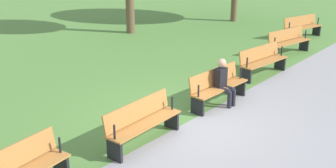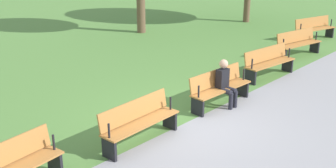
% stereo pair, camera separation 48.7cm
% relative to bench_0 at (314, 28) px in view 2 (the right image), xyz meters
% --- Properties ---
extents(ground_plane, '(120.00, 120.00, 0.00)m').
position_rel_bench_0_xyz_m(ground_plane, '(9.60, 1.41, -0.48)').
color(ground_plane, '#54843D').
extents(path_paving, '(34.19, 5.83, 0.01)m').
position_rel_bench_0_xyz_m(path_paving, '(9.60, 4.35, -0.48)').
color(path_paving, '#939399').
rests_on(path_paving, ground).
extents(bench_0, '(1.97, 0.98, 0.89)m').
position_rel_bench_0_xyz_m(bench_0, '(0.00, 0.00, 0.00)').
color(bench_0, '#B27538').
rests_on(bench_0, ground).
extents(bench_1, '(1.97, 0.84, 0.89)m').
position_rel_bench_0_xyz_m(bench_1, '(2.70, 0.65, 0.00)').
color(bench_1, '#B27538').
rests_on(bench_1, ground).
extents(bench_2, '(1.96, 0.70, 0.89)m').
position_rel_bench_0_xyz_m(bench_2, '(5.44, 1.09, 0.00)').
color(bench_2, '#B27538').
rests_on(bench_2, ground).
extents(bench_3, '(1.93, 0.55, 0.89)m').
position_rel_bench_0_xyz_m(bench_3, '(8.21, 1.31, 0.00)').
color(bench_3, '#B27538').
rests_on(bench_3, ground).
extents(bench_4, '(1.93, 0.55, 0.89)m').
position_rel_bench_0_xyz_m(bench_4, '(10.99, 1.31, 0.00)').
color(bench_4, '#B27538').
rests_on(bench_4, ground).
extents(person_seated, '(0.33, 0.53, 1.20)m').
position_rel_bench_0_xyz_m(person_seated, '(8.18, 1.46, 0.16)').
color(person_seated, black).
rests_on(person_seated, ground).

